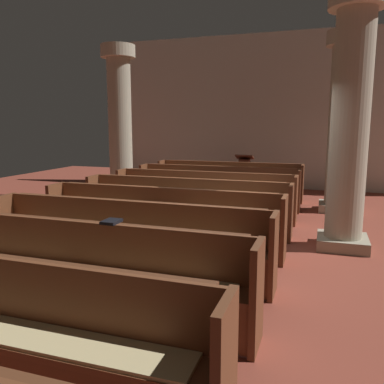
# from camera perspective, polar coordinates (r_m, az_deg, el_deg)

# --- Properties ---
(ground_plane) EXTENTS (19.20, 19.20, 0.00)m
(ground_plane) POSITION_cam_1_polar(r_m,az_deg,el_deg) (6.50, 5.27, -7.32)
(ground_plane) COLOR brown
(back_wall) EXTENTS (10.00, 0.16, 4.50)m
(back_wall) POSITION_cam_1_polar(r_m,az_deg,el_deg) (12.22, 12.06, 11.11)
(back_wall) COLOR beige
(back_wall) RESTS_ON ground
(pew_row_0) EXTENTS (3.74, 0.47, 0.93)m
(pew_row_0) POSITION_cam_1_polar(r_m,az_deg,el_deg) (10.31, 5.21, 1.84)
(pew_row_0) COLOR brown
(pew_row_0) RESTS_ON ground
(pew_row_1) EXTENTS (3.74, 0.46, 0.93)m
(pew_row_1) POSITION_cam_1_polar(r_m,az_deg,el_deg) (9.22, 3.61, 0.95)
(pew_row_1) COLOR brown
(pew_row_1) RESTS_ON ground
(pew_row_2) EXTENTS (3.74, 0.47, 0.93)m
(pew_row_2) POSITION_cam_1_polar(r_m,az_deg,el_deg) (8.15, 1.58, -0.19)
(pew_row_2) COLOR brown
(pew_row_2) RESTS_ON ground
(pew_row_3) EXTENTS (3.74, 0.46, 0.93)m
(pew_row_3) POSITION_cam_1_polar(r_m,az_deg,el_deg) (7.09, -1.05, -1.67)
(pew_row_3) COLOR brown
(pew_row_3) RESTS_ON ground
(pew_row_4) EXTENTS (3.74, 0.46, 0.93)m
(pew_row_4) POSITION_cam_1_polar(r_m,az_deg,el_deg) (6.07, -4.60, -3.65)
(pew_row_4) COLOR brown
(pew_row_4) RESTS_ON ground
(pew_row_5) EXTENTS (3.74, 0.47, 0.93)m
(pew_row_5) POSITION_cam_1_polar(r_m,az_deg,el_deg) (5.08, -9.59, -6.39)
(pew_row_5) COLOR brown
(pew_row_5) RESTS_ON ground
(pew_row_6) EXTENTS (3.74, 0.46, 0.93)m
(pew_row_6) POSITION_cam_1_polar(r_m,az_deg,el_deg) (4.17, -16.98, -10.29)
(pew_row_6) COLOR brown
(pew_row_6) RESTS_ON ground
(pillar_aisle_side) EXTENTS (0.84, 0.84, 3.80)m
(pillar_aisle_side) POSITION_cam_1_polar(r_m,az_deg,el_deg) (9.21, 20.74, 9.54)
(pillar_aisle_side) COLOR #9F967E
(pillar_aisle_side) RESTS_ON ground
(pillar_far_side) EXTENTS (0.84, 0.84, 3.80)m
(pillar_far_side) POSITION_cam_1_polar(r_m,az_deg,el_deg) (10.32, -10.26, 9.95)
(pillar_far_side) COLOR #9F967E
(pillar_far_side) RESTS_ON ground
(pillar_aisle_rear) EXTENTS (0.80, 0.80, 3.80)m
(pillar_aisle_rear) POSITION_cam_1_polar(r_m,az_deg,el_deg) (6.40, 21.69, 9.71)
(pillar_aisle_rear) COLOR #9F967E
(pillar_aisle_rear) RESTS_ON ground
(lectern) EXTENTS (0.48, 0.45, 1.08)m
(lectern) POSITION_cam_1_polar(r_m,az_deg,el_deg) (11.14, 7.47, 2.14)
(lectern) COLOR #492215
(lectern) RESTS_ON ground
(hymn_book) EXTENTS (0.15, 0.20, 0.03)m
(hymn_book) POSITION_cam_1_polar(r_m,az_deg,el_deg) (4.00, -11.46, -4.17)
(hymn_book) COLOR black
(hymn_book) RESTS_ON pew_row_6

